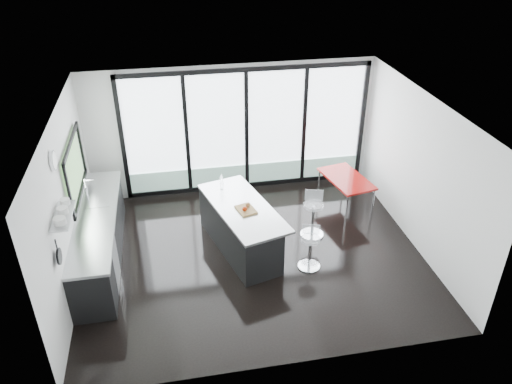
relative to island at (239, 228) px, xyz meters
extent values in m
cube|color=black|center=(0.21, -0.28, -0.45)|extent=(6.00, 5.00, 0.00)
cube|color=white|center=(0.21, -0.28, 2.35)|extent=(6.00, 5.00, 0.00)
cube|color=silver|center=(0.21, 2.22, 0.95)|extent=(6.00, 0.00, 2.80)
cube|color=white|center=(0.51, 2.19, 0.95)|extent=(5.00, 0.02, 2.50)
cube|color=gray|center=(0.51, 2.15, -0.08)|extent=(5.00, 0.02, 0.44)
cube|color=black|center=(-0.74, 2.15, 0.95)|extent=(0.08, 0.04, 2.50)
cube|color=black|center=(0.51, 2.15, 0.95)|extent=(0.08, 0.04, 2.50)
cube|color=black|center=(1.76, 2.15, 0.95)|extent=(0.08, 0.04, 2.50)
cube|color=silver|center=(0.21, -2.78, 0.95)|extent=(6.00, 0.00, 2.80)
cube|color=silver|center=(-2.79, -0.28, 0.95)|extent=(0.00, 5.00, 2.80)
cube|color=#639458|center=(-2.76, 0.62, 1.15)|extent=(0.02, 1.60, 0.90)
cube|color=#AAADAF|center=(-2.66, -1.13, 1.30)|extent=(0.25, 0.80, 0.03)
cylinder|color=white|center=(-2.76, -0.58, 1.90)|extent=(0.04, 0.30, 0.30)
cylinder|color=black|center=(-2.73, -1.53, 0.90)|extent=(0.03, 0.24, 0.24)
cube|color=silver|center=(3.21, -0.28, 0.95)|extent=(0.00, 5.00, 2.80)
cube|color=black|center=(-2.46, 0.12, -0.01)|extent=(0.65, 3.20, 0.87)
cube|color=#AAADAF|center=(-2.46, 0.12, 0.45)|extent=(0.69, 3.24, 0.05)
cube|color=#AAADAF|center=(-2.46, 0.62, 0.45)|extent=(0.45, 0.48, 0.06)
cylinder|color=silver|center=(-2.61, 0.62, 0.69)|extent=(0.02, 0.02, 0.44)
cube|color=#AAADAF|center=(-2.15, -0.63, -0.03)|extent=(0.03, 0.60, 0.80)
cube|color=black|center=(-0.01, 0.00, -0.03)|extent=(1.25, 2.22, 0.83)
cube|color=#AAADAF|center=(0.07, 0.02, 0.41)|extent=(1.45, 2.33, 0.05)
cube|color=olive|center=(0.11, -0.12, 0.45)|extent=(0.38, 0.45, 0.03)
sphere|color=#8B1D02|center=(0.07, -0.18, 0.50)|extent=(0.11, 0.11, 0.09)
sphere|color=brown|center=(0.15, -0.06, 0.50)|extent=(0.10, 0.10, 0.08)
cylinder|color=silver|center=(-0.22, 0.69, 0.57)|extent=(0.08, 0.08, 0.27)
cylinder|color=silver|center=(1.11, -0.78, -0.14)|extent=(0.48, 0.48, 0.62)
cylinder|color=silver|center=(1.43, 0.14, -0.10)|extent=(0.54, 0.54, 0.70)
cube|color=maroon|center=(2.39, 1.06, -0.12)|extent=(0.94, 1.36, 0.67)
camera|label=1|loc=(-1.08, -7.38, 5.12)|focal=35.00mm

